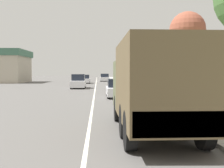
{
  "coord_description": "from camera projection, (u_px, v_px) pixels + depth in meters",
  "views": [
    {
      "loc": [
        0.32,
        2.47,
        2.1
      ],
      "look_at": [
        0.87,
        13.25,
        1.61
      ],
      "focal_mm": 45.0,
      "sensor_mm": 36.0,
      "label": 1
    }
  ],
  "objects": [
    {
      "name": "grass_strip_right",
      "position": [
        161.0,
        87.0,
        37.97
      ],
      "size": [
        7.0,
        120.0,
        0.02
      ],
      "color": "olive",
      "rests_on": "ground"
    },
    {
      "name": "lane_centre_stripe",
      "position": [
        95.0,
        87.0,
        37.52
      ],
      "size": [
        0.12,
        120.0,
        0.0
      ],
      "color": "silver",
      "rests_on": "ground"
    },
    {
      "name": "sidewalk_right",
      "position": [
        129.0,
        86.0,
        37.75
      ],
      "size": [
        1.8,
        120.0,
        0.12
      ],
      "color": "#ADAAA3",
      "rests_on": "ground"
    },
    {
      "name": "car_farthest_ahead",
      "position": [
        104.0,
        77.0,
        68.49
      ],
      "size": [
        1.71,
        4.79,
        1.51
      ],
      "color": "silver",
      "rests_on": "ground"
    },
    {
      "name": "military_truck",
      "position": [
        153.0,
        84.0,
        9.38
      ],
      "size": [
        2.3,
        6.68,
        3.02
      ],
      "color": "#545B3D",
      "rests_on": "ground"
    },
    {
      "name": "car_third_ahead",
      "position": [
        85.0,
        79.0,
        49.09
      ],
      "size": [
        1.77,
        4.39,
        1.5
      ],
      "color": "silver",
      "rests_on": "ground"
    },
    {
      "name": "car_nearest_ahead",
      "position": [
        117.0,
        89.0,
        22.78
      ],
      "size": [
        1.75,
        4.31,
        1.49
      ],
      "color": "silver",
      "rests_on": "ground"
    },
    {
      "name": "ground_plane",
      "position": [
        95.0,
        87.0,
        37.52
      ],
      "size": [
        180.0,
        180.0,
        0.0
      ],
      "primitive_type": "plane",
      "color": "#565451"
    },
    {
      "name": "car_second_ahead",
      "position": [
        78.0,
        82.0,
        34.66
      ],
      "size": [
        1.74,
        4.58,
        1.74
      ],
      "color": "silver",
      "rests_on": "ground"
    },
    {
      "name": "pickup_truck",
      "position": [
        217.0,
        90.0,
        17.51
      ],
      "size": [
        1.93,
        5.25,
        1.92
      ],
      "color": "black",
      "rests_on": "grass_strip_right"
    },
    {
      "name": "tree_far_right",
      "position": [
        188.0,
        30.0,
        27.52
      ],
      "size": [
        3.52,
        3.52,
        7.93
      ],
      "color": "brown",
      "rests_on": "grass_strip_right"
    },
    {
      "name": "car_fourth_ahead",
      "position": [
        105.0,
        78.0,
        58.82
      ],
      "size": [
        1.87,
        4.19,
        1.6
      ],
      "color": "silver",
      "rests_on": "ground"
    }
  ]
}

